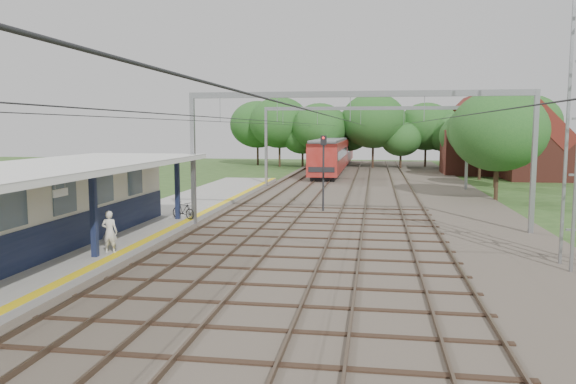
{
  "coord_description": "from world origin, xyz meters",
  "views": [
    {
      "loc": [
        4.47,
        -13.36,
        5.16
      ],
      "look_at": [
        -0.34,
        17.56,
        1.6
      ],
      "focal_mm": 35.0,
      "sensor_mm": 36.0,
      "label": 1
    }
  ],
  "objects_px": {
    "bicycle": "(183,210)",
    "train": "(335,152)",
    "signal_post": "(323,163)",
    "person": "(110,232)"
  },
  "relations": [
    {
      "from": "person",
      "to": "train",
      "type": "height_order",
      "value": "train"
    },
    {
      "from": "person",
      "to": "train",
      "type": "distance_m",
      "value": 51.06
    },
    {
      "from": "person",
      "to": "bicycle",
      "type": "distance_m",
      "value": 8.32
    },
    {
      "from": "bicycle",
      "to": "train",
      "type": "height_order",
      "value": "train"
    },
    {
      "from": "bicycle",
      "to": "signal_post",
      "type": "xyz_separation_m",
      "value": [
        6.95,
        5.75,
        2.25
      ]
    },
    {
      "from": "bicycle",
      "to": "train",
      "type": "xyz_separation_m",
      "value": [
        5.1,
        42.47,
        1.35
      ]
    },
    {
      "from": "train",
      "to": "person",
      "type": "bearing_deg",
      "value": -95.78
    },
    {
      "from": "bicycle",
      "to": "person",
      "type": "bearing_deg",
      "value": -156.13
    },
    {
      "from": "person",
      "to": "bicycle",
      "type": "xyz_separation_m",
      "value": [
        0.04,
        8.31,
        -0.36
      ]
    },
    {
      "from": "bicycle",
      "to": "signal_post",
      "type": "distance_m",
      "value": 9.3
    }
  ]
}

